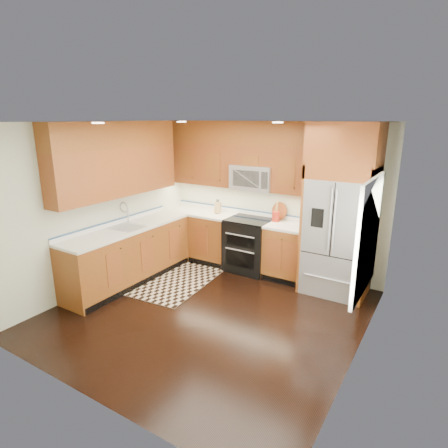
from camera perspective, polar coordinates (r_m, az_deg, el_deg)
The scene contains 16 objects.
ground at distance 5.43m, azimuth -2.41°, elevation -13.31°, with size 4.00×4.00×0.00m, color black.
wall_back at distance 6.63m, azimuth 7.20°, elevation 4.03°, with size 4.00×0.02×2.60m, color beige.
wall_left at distance 6.25m, azimuth -17.95°, elevation 2.64°, with size 0.02×4.00×2.60m, color beige.
wall_right at distance 4.20m, azimuth 20.69°, elevation -3.95°, with size 0.02×4.00×2.60m, color beige.
window at distance 4.36m, azimuth 21.06°, elevation -1.88°, with size 0.04×1.10×1.30m.
base_cabinets at distance 6.58m, azimuth -6.98°, elevation -3.76°, with size 2.85×3.00×0.90m.
countertop at distance 6.44m, azimuth -5.49°, elevation 0.24°, with size 2.86×3.01×0.04m.
upper_cabinets at distance 6.33m, azimuth -5.80°, elevation 10.15°, with size 2.85×3.00×1.15m.
range at distance 6.67m, azimuth 3.80°, elevation -3.22°, with size 0.76×0.67×0.95m.
microwave at distance 6.50m, azimuth 4.54°, elevation 7.08°, with size 0.76×0.40×0.42m.
refrigerator at distance 5.87m, azimuth 17.25°, elevation 1.91°, with size 0.98×0.75×2.60m.
sink_faucet at distance 6.28m, azimuth -14.57°, elevation 0.06°, with size 0.54×0.44×0.37m.
rug at distance 6.38m, azimuth -7.08°, elevation -8.69°, with size 0.96×1.60×0.01m, color black.
knife_block at distance 6.95m, azimuth -0.96°, elevation 2.55°, with size 0.12×0.15×0.26m.
utensil_crock at distance 6.43m, azimuth 7.91°, elevation 1.49°, with size 0.14×0.14×0.37m.
cutting_board at distance 6.59m, azimuth 8.37°, elevation 0.77°, with size 0.31×0.31×0.02m, color brown.
Camera 1 is at (2.68, -3.91, 2.65)m, focal length 30.00 mm.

